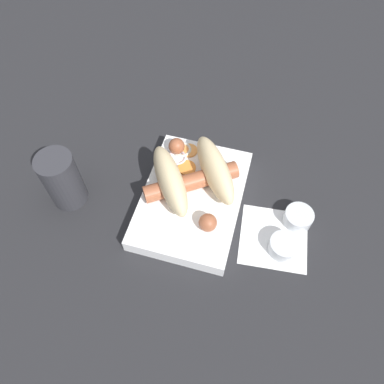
% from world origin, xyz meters
% --- Properties ---
extents(ground_plane, '(3.00, 3.00, 0.00)m').
position_xyz_m(ground_plane, '(0.00, 0.00, 0.00)').
color(ground_plane, '#232326').
extents(food_tray, '(0.25, 0.18, 0.03)m').
position_xyz_m(food_tray, '(0.00, 0.00, 0.01)').
color(food_tray, white).
rests_on(food_tray, ground_plane).
extents(bread_roll, '(0.20, 0.19, 0.06)m').
position_xyz_m(bread_roll, '(-0.02, -0.00, 0.06)').
color(bread_roll, beige).
rests_on(bread_roll, food_tray).
extents(sausage, '(0.17, 0.16, 0.03)m').
position_xyz_m(sausage, '(-0.02, -0.01, 0.05)').
color(sausage, '#9E5638').
rests_on(sausage, food_tray).
extents(pickled_veggies, '(0.08, 0.07, 0.01)m').
position_xyz_m(pickled_veggies, '(-0.08, -0.04, 0.03)').
color(pickled_veggies, orange).
rests_on(pickled_veggies, food_tray).
extents(napkin, '(0.13, 0.13, 0.00)m').
position_xyz_m(napkin, '(0.03, 0.16, 0.00)').
color(napkin, white).
rests_on(napkin, ground_plane).
extents(condiment_cup_near, '(0.05, 0.05, 0.03)m').
position_xyz_m(condiment_cup_near, '(0.05, 0.18, 0.01)').
color(condiment_cup_near, silver).
rests_on(condiment_cup_near, ground_plane).
extents(condiment_cup_far, '(0.05, 0.05, 0.03)m').
position_xyz_m(condiment_cup_far, '(-0.01, 0.19, 0.01)').
color(condiment_cup_far, silver).
rests_on(condiment_cup_far, ground_plane).
extents(drink_glass, '(0.06, 0.06, 0.11)m').
position_xyz_m(drink_glass, '(0.05, -0.22, 0.06)').
color(drink_glass, '#333338').
rests_on(drink_glass, ground_plane).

